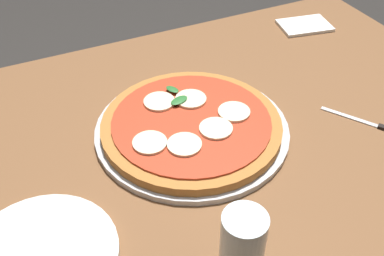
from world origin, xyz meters
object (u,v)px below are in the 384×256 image
glass_cup (242,247)px  dining_table (225,176)px  napkin (305,25)px  knife (378,126)px  pizza (191,125)px  serving_tray (192,130)px

glass_cup → dining_table: bearing=-115.7°
napkin → knife: (0.12, 0.40, -0.00)m
knife → glass_cup: bearing=21.7°
pizza → knife: size_ratio=2.18×
pizza → napkin: 0.52m
dining_table → knife: knife is taller
pizza → knife: bearing=158.0°
knife → serving_tray: bearing=-22.9°
dining_table → knife: bearing=158.3°
pizza → knife: 0.36m
serving_tray → pizza: (0.00, 0.00, 0.02)m
knife → glass_cup: size_ratio=1.33×
pizza → glass_cup: bearing=77.7°
napkin → serving_tray: bearing=29.7°
dining_table → glass_cup: size_ratio=9.93×
serving_tray → napkin: serving_tray is taller
glass_cup → napkin: bearing=-132.9°
serving_tray → glass_cup: 0.31m
pizza → glass_cup: 0.31m
dining_table → serving_tray: size_ratio=3.16×
dining_table → napkin: (-0.39, -0.29, 0.12)m
glass_cup → serving_tray: bearing=-102.8°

